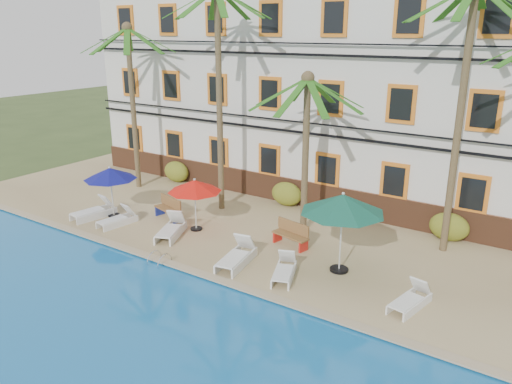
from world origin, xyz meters
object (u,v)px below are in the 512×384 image
Objects in this scene: lounger_a at (94,211)px; bench_left at (169,208)px; lounger_f at (410,300)px; pool_ladder at (160,262)px; umbrella_green at (343,204)px; umbrella_red at (195,186)px; lounger_c at (171,229)px; umbrella_blue at (110,174)px; lounger_b at (118,219)px; palm_a at (131,85)px; palm_d at (463,87)px; bench_right at (292,234)px; palm_c at (306,129)px; lounger_e at (284,270)px; palm_b at (219,73)px; lounger_d at (237,256)px.

bench_left reaches higher than lounger_a.
pool_ladder is at bearing -166.87° from lounger_f.
umbrella_green is 1.78× the size of bench_left.
lounger_c is (-0.39, -1.05, -1.55)m from umbrella_red.
umbrella_blue is at bearing 178.74° from lounger_f.
lounger_c is (3.60, -0.24, -1.62)m from umbrella_blue.
umbrella_green is 1.61× the size of lounger_b.
umbrella_green is 9.74m from lounger_b.
palm_d is (15.12, 0.70, 0.73)m from palm_a.
palm_c is at bearing 103.02° from bench_right.
palm_a is 2.89× the size of umbrella_green.
umbrella_blue reaches higher than umbrella_red.
lounger_f is at bearing -6.93° from umbrella_red.
bench_right is 4.94m from pool_ladder.
lounger_e is 1.14× the size of bench_left.
palm_a reaches higher than umbrella_green.
lounger_a is 1.15× the size of lounger_f.
lounger_a is at bearing -134.26° from palm_b.
lounger_b is 1.10× the size of bench_left.
umbrella_blue reaches higher than lounger_a.
pool_ladder is (2.66, -3.36, -0.47)m from bench_left.
umbrella_green is at bearing -21.00° from palm_b.
palm_d is (9.55, 0.94, -0.11)m from palm_b.
lounger_c is 1.31× the size of bench_right.
umbrella_blue reaches higher than lounger_b.
palm_a is 8.58m from lounger_c.
lounger_f is 8.42m from pool_ladder.
bench_right is at bearing 4.32° from bench_left.
palm_b is 1.02× the size of palm_d.
lounger_d is (3.92, -4.24, -5.72)m from palm_b.
pool_ladder is (-5.48, -2.90, -2.39)m from umbrella_green.
palm_a is at bearing 121.98° from umbrella_blue.
palm_a is 5.41m from umbrella_blue.
lounger_f is at bearing -0.30° from lounger_c.
umbrella_red reaches higher than lounger_e.
palm_d is at bearing 39.41° from pool_ladder.
palm_b is at bearing 94.79° from lounger_c.
pool_ladder is at bearing -140.59° from palm_d.
palm_d is 5.22× the size of lounger_e.
umbrella_blue reaches higher than bench_left.
palm_b reaches higher than lounger_b.
bench_left reaches higher than lounger_c.
lounger_a reaches higher than lounger_b.
bench_right is (4.70, -1.82, -5.56)m from palm_b.
umbrella_red is at bearing -147.19° from palm_c.
lounger_d is 1.85m from lounger_e.
lounger_d is 5.88m from lounger_f.
umbrella_red is 4.31m from bench_right.
umbrella_green is 7.13m from lounger_c.
palm_d is 4.46× the size of lounger_d.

